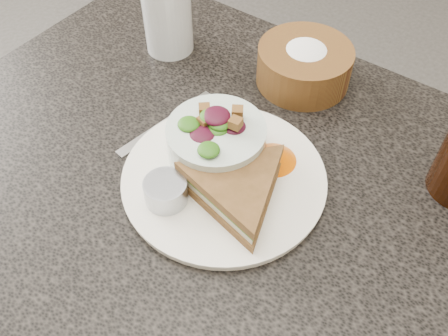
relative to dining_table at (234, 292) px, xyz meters
name	(u,v)px	position (x,y,z in m)	size (l,w,h in m)	color
dining_table	(234,292)	(0.00, 0.00, 0.00)	(1.00, 0.70, 0.75)	black
dinner_plate	(224,179)	(-0.01, -0.02, 0.38)	(0.29, 0.29, 0.01)	white
sandwich	(237,189)	(0.03, -0.04, 0.41)	(0.18, 0.18, 0.05)	brown
salad_bowl	(216,137)	(-0.04, 0.00, 0.43)	(0.14, 0.14, 0.08)	silver
dressing_ramekin	(166,191)	(-0.05, -0.10, 0.40)	(0.06, 0.06, 0.04)	#A0A5AD
orange_wedge	(274,153)	(0.03, 0.04, 0.40)	(0.07, 0.07, 0.03)	#EB5F00
fork	(162,127)	(-0.15, 0.01, 0.38)	(0.02, 0.17, 0.00)	#ABABAD
knife	(177,134)	(-0.12, 0.01, 0.38)	(0.01, 0.19, 0.00)	gray
bread_basket	(305,60)	(-0.03, 0.24, 0.42)	(0.16, 0.16, 0.09)	brown
water_glass	(168,17)	(-0.27, 0.18, 0.44)	(0.08, 0.08, 0.13)	silver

